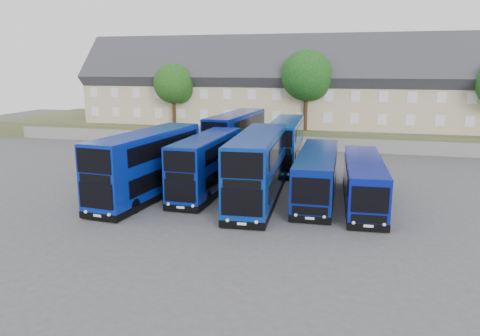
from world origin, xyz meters
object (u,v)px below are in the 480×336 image
Objects in this scene: dd_front_mid at (207,165)px; tree_west at (175,85)px; dd_front_left at (147,166)px; coach_east_a at (317,176)px; tree_mid at (308,77)px.

tree_west reaches higher than dd_front_mid.
dd_front_mid is 1.40× the size of tree_west.
tree_west reaches higher than dd_front_left.
tree_west is at bearing 131.23° from coach_east_a.
dd_front_mid is (3.74, 2.32, -0.23)m from dd_front_left.
dd_front_mid is at bearing -62.28° from tree_west.
tree_mid is at bearing 96.89° from coach_east_a.
coach_east_a is at bearing -81.20° from tree_mid.
dd_front_left reaches higher than coach_east_a.
tree_west is at bearing -178.21° from tree_mid.
dd_front_left is 26.17m from tree_mid.
dd_front_left is at bearing -109.66° from tree_mid.
coach_east_a is (11.85, 2.99, -0.68)m from dd_front_left.
dd_front_mid is at bearing -102.58° from tree_mid.
coach_east_a is 22.26m from tree_mid.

